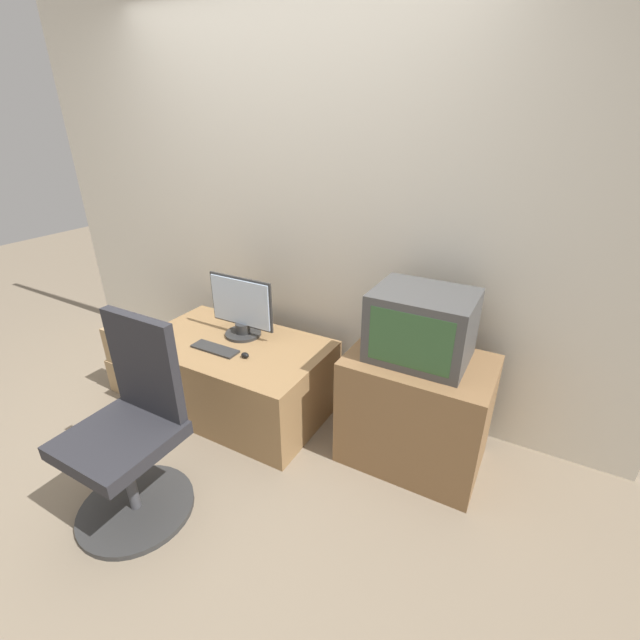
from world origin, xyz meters
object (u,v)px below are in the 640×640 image
object	(u,v)px
mouse	(245,355)
main_monitor	(241,309)
keyboard	(215,349)
crt_tv	(422,326)
cardboard_box_lower	(130,375)
office_chair	(132,438)

from	to	relation	value
mouse	main_monitor	bearing A→B (deg)	130.03
main_monitor	keyboard	world-z (taller)	main_monitor
crt_tv	cardboard_box_lower	world-z (taller)	crt_tv
main_monitor	crt_tv	distance (m)	1.19
main_monitor	office_chair	world-z (taller)	office_chair
main_monitor	crt_tv	bearing A→B (deg)	0.33
keyboard	crt_tv	distance (m)	1.29
keyboard	crt_tv	size ratio (longest dim) A/B	0.63
keyboard	mouse	world-z (taller)	mouse
main_monitor	keyboard	distance (m)	0.31
crt_tv	cardboard_box_lower	distance (m)	2.14
keyboard	mouse	size ratio (longest dim) A/B	6.29
keyboard	office_chair	world-z (taller)	office_chair
mouse	cardboard_box_lower	bearing A→B (deg)	-173.09
keyboard	main_monitor	bearing A→B (deg)	83.55
office_chair	cardboard_box_lower	world-z (taller)	office_chair
crt_tv	main_monitor	bearing A→B (deg)	-179.67
mouse	crt_tv	bearing A→B (deg)	13.80
mouse	office_chair	size ratio (longest dim) A/B	0.05
main_monitor	cardboard_box_lower	world-z (taller)	main_monitor
mouse	crt_tv	distance (m)	1.07
keyboard	mouse	distance (m)	0.23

